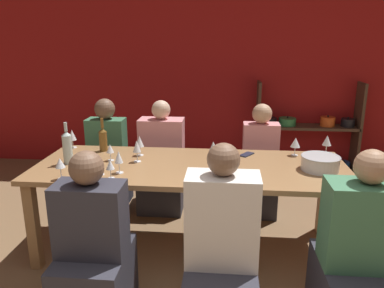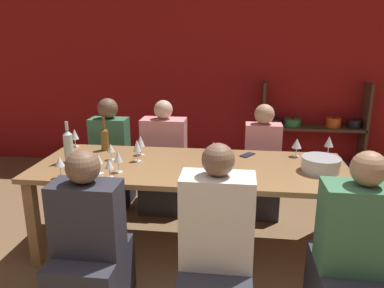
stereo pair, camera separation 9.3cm
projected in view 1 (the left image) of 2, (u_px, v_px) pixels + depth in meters
wall_back_red at (218, 69)px, 5.05m from camera, size 8.80×0.06×2.70m
shelf_unit at (305, 142)px, 5.00m from camera, size 1.33×0.30×1.22m
dining_table at (191, 174)px, 3.08m from camera, size 2.54×0.96×0.76m
mixing_bowl at (320, 162)px, 2.93m from camera, size 0.30×0.30×0.12m
wine_bottle_green at (67, 147)px, 3.06m from camera, size 0.08×0.08×0.35m
wine_bottle_dark at (103, 139)px, 3.41m from camera, size 0.07×0.07×0.31m
wine_glass_empty_a at (137, 147)px, 3.10m from camera, size 0.07×0.07×0.19m
wine_glass_empty_b at (327, 141)px, 3.28m from camera, size 0.08×0.08×0.18m
wine_glass_empty_c at (72, 135)px, 3.50m from camera, size 0.08×0.08×0.18m
wine_glass_empty_d at (295, 143)px, 3.28m from camera, size 0.08×0.08×0.16m
wine_glass_white_a at (99, 161)px, 2.81m from camera, size 0.07×0.07×0.16m
wine_glass_white_b at (140, 142)px, 3.27m from camera, size 0.07×0.07×0.18m
wine_glass_red_a at (60, 164)px, 2.72m from camera, size 0.07×0.07×0.16m
wine_glass_empty_e at (213, 147)px, 3.21m from camera, size 0.07×0.07×0.15m
wine_glass_red_b at (110, 165)px, 2.73m from camera, size 0.06×0.06×0.15m
wine_glass_red_c at (110, 149)px, 3.14m from camera, size 0.06×0.06×0.14m
wine_glass_empty_f at (119, 158)px, 2.84m from camera, size 0.06×0.06×0.18m
cell_phone at (247, 154)px, 3.32m from camera, size 0.14×0.16×0.01m
person_near_a at (94, 257)px, 2.40m from camera, size 0.43×0.54×1.12m
person_far_a at (109, 167)px, 3.99m from camera, size 0.39×0.49×1.17m
person_near_b at (358, 269)px, 2.26m from camera, size 0.46×0.57×1.17m
person_far_b at (162, 170)px, 3.97m from camera, size 0.46×0.57×1.16m
person_near_c at (221, 262)px, 2.31m from camera, size 0.43×0.54×1.19m
person_far_c at (259, 173)px, 3.84m from camera, size 0.35×0.44×1.14m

